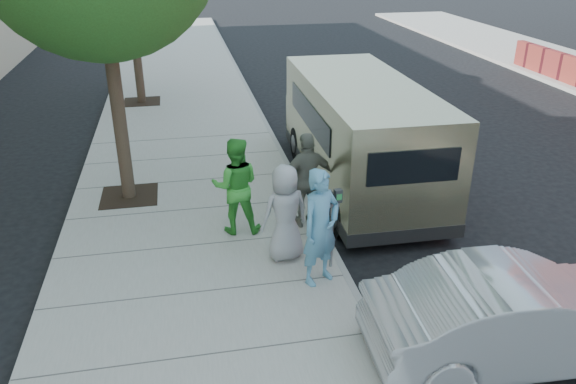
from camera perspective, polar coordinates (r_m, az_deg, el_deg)
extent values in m
plane|color=black|center=(10.61, -3.94, -5.55)|extent=(120.00, 120.00, 0.00)
cube|color=gray|center=(10.52, -9.39, -5.67)|extent=(5.00, 60.00, 0.15)
cube|color=gray|center=(10.81, 3.65, -4.45)|extent=(0.12, 60.00, 0.16)
cube|color=black|center=(12.67, -15.80, -0.37)|extent=(1.20, 1.20, 0.01)
cylinder|color=#38281E|center=(12.00, -16.90, 8.19)|extent=(0.28, 0.28, 3.96)
cube|color=black|center=(19.82, -14.61, 8.88)|extent=(1.20, 1.20, 0.01)
cylinder|color=#38281E|center=(19.43, -15.17, 13.85)|extent=(0.28, 0.28, 3.52)
cylinder|color=gray|center=(9.46, 4.44, -4.59)|extent=(0.06, 0.06, 1.14)
cube|color=gray|center=(9.18, 4.57, -1.26)|extent=(0.23, 0.09, 0.08)
cube|color=#2D2D30|center=(9.08, 4.10, -0.54)|extent=(0.13, 0.12, 0.22)
cube|color=#2D2D30|center=(9.15, 5.10, -0.38)|extent=(0.13, 0.12, 0.22)
cube|color=tan|center=(12.59, 7.36, 6.06)|extent=(2.31, 6.04, 2.21)
cube|color=tan|center=(15.76, 3.70, 7.99)|extent=(2.06, 0.64, 0.95)
cube|color=black|center=(9.81, 12.67, 2.49)|extent=(1.67, 0.04, 0.61)
cylinder|color=black|center=(14.47, 1.12, 4.93)|extent=(0.30, 0.85, 0.85)
cylinder|color=black|center=(14.96, 8.52, 5.35)|extent=(0.30, 0.85, 0.85)
cylinder|color=black|center=(10.83, 5.43, -2.38)|extent=(0.30, 0.85, 0.85)
cylinder|color=black|center=(11.48, 14.89, -1.50)|extent=(0.30, 0.85, 0.85)
imported|color=#AAACB2|center=(8.32, 22.61, -11.53)|extent=(4.24, 1.64, 1.38)
imported|color=#528FAF|center=(8.88, 3.33, -3.61)|extent=(0.85, 0.75, 1.96)
imported|color=green|center=(10.46, -5.33, 0.62)|extent=(1.00, 0.83, 1.87)
imported|color=#99989B|center=(9.57, -0.29, -2.15)|extent=(0.95, 0.74, 1.73)
imported|color=slate|center=(10.65, 2.01, 1.22)|extent=(1.16, 0.65, 1.88)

